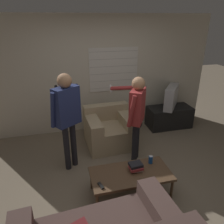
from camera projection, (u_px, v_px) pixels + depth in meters
name	position (u px, v px, depth m)	size (l,w,h in m)	color
ground_plane	(124.00, 183.00, 3.54)	(16.00, 16.00, 0.00)	#7F705B
wall_back	(99.00, 76.00, 4.84)	(5.20, 0.08, 2.55)	beige
armchair_beige	(109.00, 130.00, 4.53)	(0.99, 0.89, 0.78)	tan
coffee_table	(131.00, 175.00, 3.19)	(1.17, 0.58, 0.38)	brown
tv_stand	(169.00, 117.00, 5.29)	(1.04, 0.51, 0.50)	black
tv	(171.00, 97.00, 5.08)	(0.59, 0.67, 0.52)	#B2B2B7
person_left_standing	(67.00, 111.00, 3.51)	(0.52, 0.84, 1.70)	black
person_right_standing	(136.00, 110.00, 3.75)	(0.57, 0.77, 1.58)	black
book_stack	(136.00, 167.00, 3.21)	(0.21, 0.18, 0.12)	beige
soda_can	(151.00, 160.00, 3.37)	(0.07, 0.07, 0.13)	#194C9E
spare_remote	(101.00, 186.00, 2.92)	(0.07, 0.14, 0.02)	black
floor_fan	(136.00, 126.00, 4.98)	(0.31, 0.20, 0.39)	black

